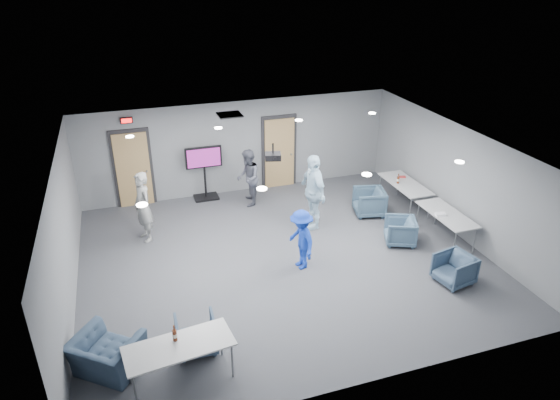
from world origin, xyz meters
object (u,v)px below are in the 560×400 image
object	(u,v)px
person_c	(313,192)
bottle_right	(398,180)
person_b	(248,178)
tv_stand	(204,170)
person_a	(143,207)
person_d	(301,240)
table_right_b	(447,215)
table_front_left	(179,348)
chair_front_b	(107,355)
chair_front_a	(196,334)
bottle_front	(175,335)
chair_right_a	(369,202)
projector	(273,156)
chair_right_b	(400,231)
chair_right_c	(454,269)
table_right_a	(405,185)

from	to	relation	value
person_c	bottle_right	bearing A→B (deg)	91.05
person_b	tv_stand	distance (m)	1.31
person_a	person_d	distance (m)	3.96
table_right_b	table_front_left	distance (m)	7.22
chair_front_b	bottle_right	size ratio (longest dim) A/B	3.71
bottle_right	person_c	bearing A→B (deg)	-173.83
chair_front_a	bottle_front	size ratio (longest dim) A/B	2.38
person_b	person_d	xyz separation A→B (m)	(0.28, -3.45, -0.10)
chair_right_a	person_c	bearing A→B (deg)	-71.26
person_b	projector	size ratio (longest dim) A/B	4.01
chair_right_a	bottle_right	distance (m)	1.03
person_a	chair_right_b	xyz separation A→B (m)	(5.82, -2.12, -0.55)
table_front_left	person_c	bearing A→B (deg)	40.27
chair_right_c	tv_stand	bearing A→B (deg)	-154.28
person_d	chair_front_a	xyz separation A→B (m)	(-2.66, -1.89, -0.38)
projector	chair_right_b	bearing A→B (deg)	3.77
person_a	person_d	bearing A→B (deg)	34.44
chair_right_a	person_d	bearing A→B (deg)	-41.39
person_c	table_right_a	world-z (taller)	person_c
person_b	bottle_front	bearing A→B (deg)	-11.40
person_c	chair_front_a	bearing A→B (deg)	-50.23
person_b	chair_right_b	distance (m)	4.37
chair_right_b	chair_front_a	world-z (taller)	chair_right_b
chair_front_b	tv_stand	size ratio (longest dim) A/B	0.67
person_c	bottle_front	world-z (taller)	person_c
chair_right_b	bottle_right	xyz separation A→B (m)	(0.91, 1.74, 0.51)
bottle_right	person_b	bearing A→B (deg)	158.83
table_front_left	tv_stand	world-z (taller)	tv_stand
person_b	tv_stand	world-z (taller)	person_b
person_d	chair_right_a	bearing A→B (deg)	117.15
chair_right_c	table_right_a	xyz separation A→B (m)	(0.87, 3.49, 0.36)
table_right_a	person_a	bearing A→B (deg)	86.34
chair_right_a	chair_front_a	bearing A→B (deg)	-41.16
chair_right_b	table_right_b	world-z (taller)	table_right_b
chair_right_a	chair_front_b	bearing A→B (deg)	-47.12
person_b	table_right_a	distance (m)	4.31
person_c	chair_right_a	world-z (taller)	person_c
chair_front_a	table_right_a	size ratio (longest dim) A/B	0.39
chair_front_a	chair_front_b	size ratio (longest dim) A/B	0.67
chair_right_b	tv_stand	size ratio (longest dim) A/B	0.46
bottle_right	tv_stand	xyz separation A→B (m)	(-4.89, 2.23, 0.05)
chair_right_a	bottle_right	xyz separation A→B (m)	(0.91, 0.13, 0.47)
chair_right_a	tv_stand	size ratio (longest dim) A/B	0.51
person_c	table_right_b	xyz separation A→B (m)	(2.81, -1.68, -0.30)
chair_right_b	chair_front_b	size ratio (longest dim) A/B	0.69
chair_right_b	chair_front_b	world-z (taller)	chair_front_b
person_a	person_b	distance (m)	3.10
chair_right_c	tv_stand	distance (m)	7.18
chair_right_b	bottle_right	world-z (taller)	bottle_right
person_b	projector	world-z (taller)	projector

